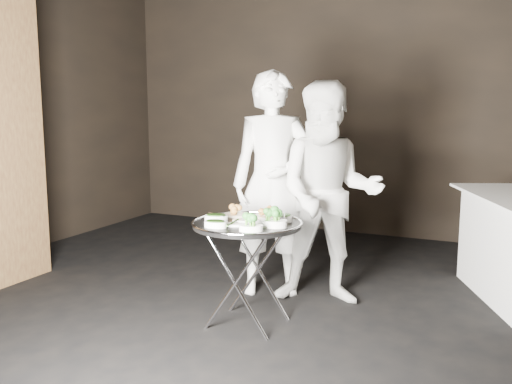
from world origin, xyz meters
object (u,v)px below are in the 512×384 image
at_px(tray_stand, 247,269).
at_px(waiter_left, 273,184).
at_px(serving_tray, 247,224).
at_px(waiter_right, 329,194).

bearing_deg(tray_stand, waiter_left, 99.14).
bearing_deg(tray_stand, serving_tray, 0.00).
xyz_separation_m(tray_stand, waiter_right, (0.37, 0.70, 0.47)).
xyz_separation_m(tray_stand, serving_tray, (0.00, 0.00, 0.33)).
distance_m(tray_stand, waiter_right, 0.92).
height_order(tray_stand, serving_tray, serving_tray).
height_order(waiter_left, waiter_right, waiter_left).
bearing_deg(waiter_right, serving_tray, -133.99).
xyz_separation_m(serving_tray, waiter_right, (0.37, 0.70, 0.13)).
xyz_separation_m(waiter_left, waiter_right, (0.50, -0.05, -0.05)).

